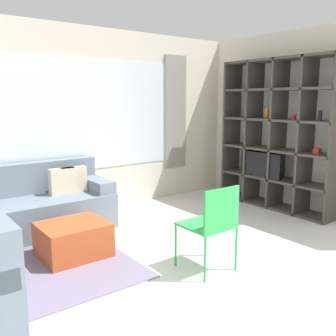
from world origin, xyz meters
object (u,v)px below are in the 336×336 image
(shelving_unit, at_px, (279,136))
(folding_chair, at_px, (212,221))
(ottoman, at_px, (73,240))
(couch_main, at_px, (24,210))

(shelving_unit, relative_size, folding_chair, 2.63)
(shelving_unit, distance_m, ottoman, 3.47)
(shelving_unit, xyz_separation_m, folding_chair, (-2.40, -1.04, -0.61))
(shelving_unit, xyz_separation_m, ottoman, (-3.34, 0.12, -0.94))
(ottoman, bearing_deg, folding_chair, -51.13)
(folding_chair, bearing_deg, ottoman, -51.13)
(shelving_unit, relative_size, ottoman, 3.31)
(shelving_unit, distance_m, couch_main, 3.81)
(couch_main, bearing_deg, shelving_unit, -17.44)
(couch_main, xyz_separation_m, folding_chair, (1.15, -2.16, 0.20))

